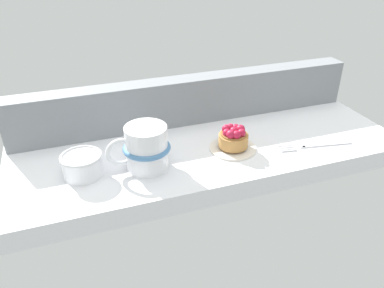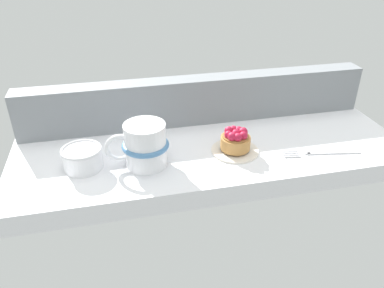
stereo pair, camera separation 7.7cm
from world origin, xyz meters
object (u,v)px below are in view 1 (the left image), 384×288
object	(u,v)px
sugar_bowl	(82,164)
dessert_plate	(233,147)
coffee_mug	(146,148)
dessert_fork	(315,145)
raspberry_tart	(233,137)

from	to	relation	value
sugar_bowl	dessert_plate	bearing A→B (deg)	-1.36
coffee_mug	dessert_fork	xyz separation A→B (cm)	(36.45, -4.16, -4.19)
dessert_plate	dessert_fork	world-z (taller)	dessert_plate
raspberry_tart	dessert_fork	world-z (taller)	raspberry_tart
dessert_fork	sugar_bowl	world-z (taller)	sugar_bowl
dessert_fork	dessert_plate	bearing A→B (deg)	164.15
dessert_plate	coffee_mug	xyz separation A→B (cm)	(-19.11, -0.76, 4.08)
raspberry_tart	dessert_fork	bearing A→B (deg)	-15.87
dessert_fork	sugar_bowl	size ratio (longest dim) A/B	2.09
dessert_fork	sugar_bowl	xyz separation A→B (cm)	(-48.59, 5.67, 2.07)
raspberry_tart	coffee_mug	bearing A→B (deg)	-177.69
dessert_plate	sugar_bowl	distance (cm)	31.33
dessert_plate	raspberry_tart	distance (cm)	2.59
raspberry_tart	coffee_mug	distance (cm)	19.18
dessert_plate	raspberry_tart	bearing A→B (deg)	122.96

